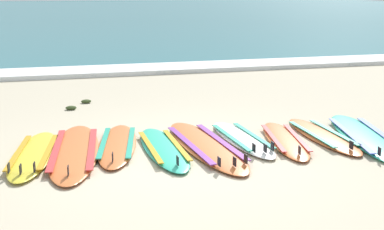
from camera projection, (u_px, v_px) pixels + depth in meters
name	position (u px, v px, depth m)	size (l,w,h in m)	color
ground_plane	(180.00, 159.00, 6.77)	(80.00, 80.00, 0.00)	#C1B599
sea	(71.00, 13.00, 40.91)	(80.00, 60.00, 0.10)	teal
wave_foam_strip	(115.00, 70.00, 13.40)	(80.00, 1.33, 0.11)	white
surfboard_0	(34.00, 154.00, 6.84)	(0.82, 2.17, 0.18)	yellow
surfboard_1	(74.00, 151.00, 6.97)	(0.92, 2.64, 0.18)	orange
surfboard_2	(117.00, 145.00, 7.25)	(0.89, 2.12, 0.18)	orange
surfboard_3	(163.00, 148.00, 7.09)	(0.53, 2.06, 0.18)	#2DB793
surfboard_4	(205.00, 145.00, 7.22)	(0.83, 2.60, 0.18)	orange
surfboard_5	(242.00, 139.00, 7.52)	(0.59, 1.97, 0.18)	white
surfboard_6	(285.00, 140.00, 7.47)	(0.83, 1.98, 0.18)	orange
surfboard_7	(322.00, 135.00, 7.69)	(0.52, 2.01, 0.18)	orange
surfboard_8	(366.00, 137.00, 7.62)	(1.21, 2.68, 0.18)	#2DB793
seaweed_clump_near_shoreline	(86.00, 101.00, 9.94)	(0.19, 0.15, 0.07)	#384723
seaweed_clump_mid_sand	(71.00, 108.00, 9.42)	(0.20, 0.16, 0.07)	#384723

